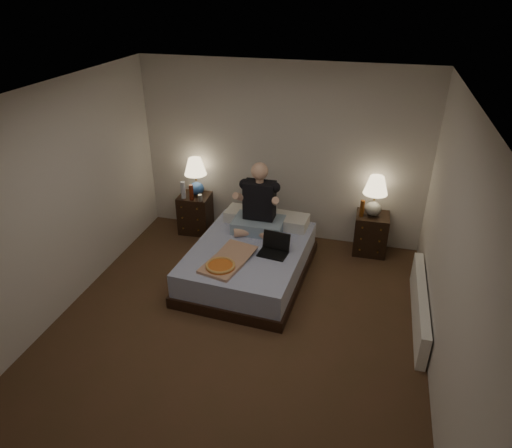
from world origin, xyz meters
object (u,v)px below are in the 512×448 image
(bed, at_px, (249,262))
(water_bottle, at_px, (183,190))
(nightstand_right, at_px, (371,234))
(lamp_left, at_px, (196,177))
(person, at_px, (259,198))
(pizza_box, at_px, (220,266))
(nightstand_left, at_px, (195,213))
(laptop, at_px, (273,246))
(soda_can, at_px, (200,198))
(lamp_right, at_px, (375,196))
(radiator, at_px, (419,305))
(beer_bottle_left, at_px, (191,192))
(beer_bottle_right, at_px, (362,208))

(bed, bearing_deg, water_bottle, 148.60)
(bed, relative_size, nightstand_right, 3.10)
(lamp_left, relative_size, person, 0.60)
(water_bottle, distance_m, pizza_box, 1.78)
(nightstand_left, height_order, laptop, laptop)
(soda_can, height_order, pizza_box, soda_can)
(lamp_right, bearing_deg, radiator, -65.76)
(nightstand_right, relative_size, pizza_box, 0.75)
(lamp_left, relative_size, radiator, 0.35)
(bed, xyz_separation_m, nightstand_right, (1.46, 1.02, 0.06))
(bed, height_order, water_bottle, water_bottle)
(nightstand_left, height_order, lamp_right, lamp_right)
(laptop, relative_size, radiator, 0.21)
(beer_bottle_left, distance_m, person, 1.18)
(laptop, bearing_deg, radiator, -0.22)
(soda_can, height_order, beer_bottle_left, beer_bottle_left)
(radiator, bearing_deg, person, 159.31)
(nightstand_right, bearing_deg, nightstand_left, 179.87)
(beer_bottle_right, bearing_deg, water_bottle, -177.75)
(bed, height_order, soda_can, soda_can)
(bed, xyz_separation_m, pizza_box, (-0.18, -0.57, 0.26))
(lamp_right, bearing_deg, bed, -144.76)
(soda_can, bearing_deg, nightstand_left, 134.88)
(person, distance_m, laptop, 0.72)
(nightstand_left, xyz_separation_m, lamp_right, (2.55, 0.05, 0.56))
(lamp_right, relative_size, radiator, 0.35)
(nightstand_right, bearing_deg, pizza_box, -137.13)
(nightstand_left, distance_m, pizza_box, 1.81)
(nightstand_right, distance_m, pizza_box, 2.29)
(water_bottle, xyz_separation_m, radiator, (3.28, -1.18, -0.51))
(bed, distance_m, lamp_right, 1.88)
(water_bottle, height_order, pizza_box, water_bottle)
(beer_bottle_left, relative_size, laptop, 0.68)
(bed, distance_m, beer_bottle_left, 1.45)
(soda_can, xyz_separation_m, person, (0.96, -0.37, 0.28))
(bed, bearing_deg, person, 92.40)
(pizza_box, height_order, radiator, pizza_box)
(beer_bottle_left, distance_m, laptop, 1.70)
(pizza_box, bearing_deg, beer_bottle_left, 135.83)
(lamp_left, xyz_separation_m, person, (1.09, -0.58, 0.05))
(lamp_right, bearing_deg, laptop, -134.85)
(lamp_right, distance_m, pizza_box, 2.30)
(water_bottle, height_order, soda_can, water_bottle)
(pizza_box, bearing_deg, laptop, 55.38)
(lamp_left, bearing_deg, nightstand_right, 0.00)
(nightstand_left, height_order, water_bottle, water_bottle)
(beer_bottle_right, bearing_deg, pizza_box, -134.31)
(nightstand_left, xyz_separation_m, water_bottle, (-0.12, -0.12, 0.42))
(nightstand_left, distance_m, lamp_left, 0.57)
(water_bottle, bearing_deg, beer_bottle_right, 2.25)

